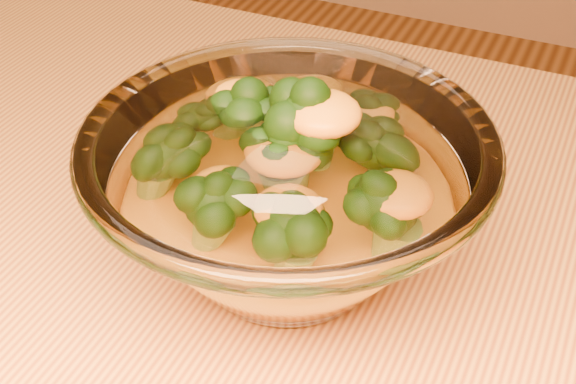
% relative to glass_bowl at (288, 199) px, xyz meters
% --- Properties ---
extents(glass_bowl, '(0.24, 0.24, 0.11)m').
position_rel_glass_bowl_xyz_m(glass_bowl, '(0.00, 0.00, 0.00)').
color(glass_bowl, white).
rests_on(glass_bowl, table).
extents(cheese_sauce, '(0.14, 0.14, 0.04)m').
position_rel_glass_bowl_xyz_m(cheese_sauce, '(-0.00, 0.00, -0.02)').
color(cheese_sauce, orange).
rests_on(cheese_sauce, glass_bowl).
extents(broccoli_heap, '(0.16, 0.16, 0.09)m').
position_rel_glass_bowl_xyz_m(broccoli_heap, '(-0.00, 0.01, 0.02)').
color(broccoli_heap, black).
rests_on(broccoli_heap, cheese_sauce).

